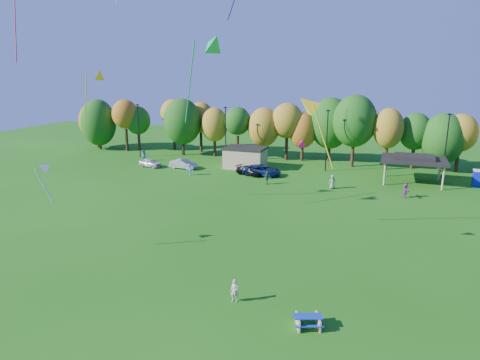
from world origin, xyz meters
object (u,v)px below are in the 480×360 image
(car_b, at_px, (183,164))
(picnic_table, at_px, (308,320))
(kite_flyer, at_px, (235,291))
(car_d, at_px, (250,171))
(car_a, at_px, (150,163))
(car_c, at_px, (262,170))

(car_b, bearing_deg, picnic_table, -138.66)
(kite_flyer, bearing_deg, car_b, 122.69)
(car_d, bearing_deg, car_a, 110.43)
(car_a, height_order, car_b, car_b)
(car_a, bearing_deg, car_b, -71.57)
(picnic_table, xyz_separation_m, car_d, (-14.97, 34.56, 0.22))
(car_a, xyz_separation_m, car_b, (5.39, 0.68, 0.06))
(car_d, bearing_deg, car_c, -58.26)
(car_b, xyz_separation_m, car_d, (10.96, -0.56, -0.08))
(kite_flyer, bearing_deg, car_c, 104.80)
(picnic_table, bearing_deg, car_b, 105.77)
(car_c, relative_size, car_d, 1.25)
(car_a, xyz_separation_m, car_c, (18.03, 0.48, 0.10))
(kite_flyer, distance_m, car_d, 34.77)
(picnic_table, distance_m, kite_flyer, 5.21)
(car_c, bearing_deg, car_b, 92.73)
(car_a, xyz_separation_m, car_d, (16.35, 0.13, -0.02))
(car_b, relative_size, car_d, 0.99)
(picnic_table, height_order, car_b, car_b)
(kite_flyer, distance_m, car_a, 42.34)
(car_b, relative_size, car_c, 0.79)
(car_b, distance_m, car_c, 12.64)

